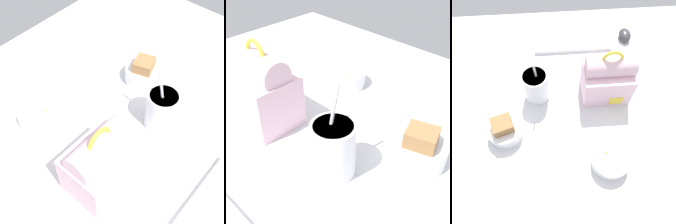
# 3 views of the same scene
# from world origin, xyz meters

# --- Properties ---
(desk_surface) EXTENTS (1.40, 1.10, 0.02)m
(desk_surface) POSITION_xyz_m (0.00, 0.00, 0.01)
(desk_surface) COLOR silver
(desk_surface) RESTS_ON ground
(keyboard) EXTENTS (0.33, 0.13, 0.02)m
(keyboard) POSITION_xyz_m (0.06, 0.36, 0.03)
(keyboard) COLOR silver
(keyboard) RESTS_ON desk_surface
(lunch_bag) EXTENTS (0.17, 0.13, 0.22)m
(lunch_bag) POSITION_xyz_m (0.16, 0.09, 0.11)
(lunch_bag) COLOR beige
(lunch_bag) RESTS_ON desk_surface
(soup_cup) EXTENTS (0.09, 0.09, 0.20)m
(soup_cup) POSITION_xyz_m (-0.09, 0.09, 0.08)
(soup_cup) COLOR silver
(soup_cup) RESTS_ON desk_surface
(bento_bowl_sandwich) EXTENTS (0.12, 0.12, 0.09)m
(bento_bowl_sandwich) POSITION_xyz_m (-0.20, -0.05, 0.05)
(bento_bowl_sandwich) COLOR silver
(bento_bowl_sandwich) RESTS_ON desk_surface
(bento_bowl_snacks) EXTENTS (0.12, 0.12, 0.05)m
(bento_bowl_snacks) POSITION_xyz_m (0.13, -0.18, 0.04)
(bento_bowl_snacks) COLOR silver
(bento_bowl_snacks) RESTS_ON desk_surface
(computer_mouse) EXTENTS (0.05, 0.07, 0.04)m
(computer_mouse) POSITION_xyz_m (0.29, 0.36, 0.04)
(computer_mouse) COLOR #333338
(computer_mouse) RESTS_ON desk_surface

